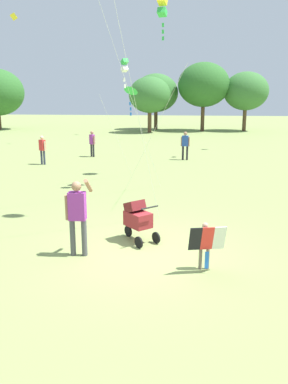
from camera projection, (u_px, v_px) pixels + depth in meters
ground_plane at (143, 252)px, 9.11m from camera, size 120.00×120.00×0.00m
treeline_distant at (107, 91)px, 38.97m from camera, size 29.69×7.19×6.46m
child_with_butterfly_kite at (205, 241)px, 8.02m from camera, size 0.75×0.44×1.00m
person_adult_flyer at (77, 211)px, 8.68m from camera, size 0.55×0.51×1.77m
stroller at (137, 217)px, 9.65m from camera, size 0.96×0.99×1.03m
kite_orange_delta at (125, 68)px, 14.14m from camera, size 2.41×3.21×4.73m
kite_green_novelty at (162, 8)px, 14.07m from camera, size 1.80×3.77×6.85m
kite_blue_high at (131, 92)px, 17.02m from camera, size 1.25×2.70×3.85m
person_red_shirt at (185, 143)px, 21.62m from camera, size 0.48×0.27×1.53m
person_sitting_far at (92, 142)px, 22.73m from camera, size 0.36×0.36×1.47m
person_couple_left at (42, 148)px, 20.23m from camera, size 0.41×0.33×1.46m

